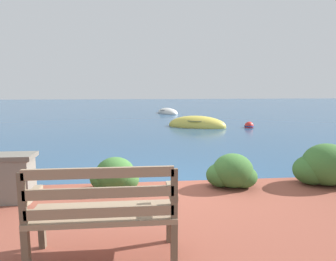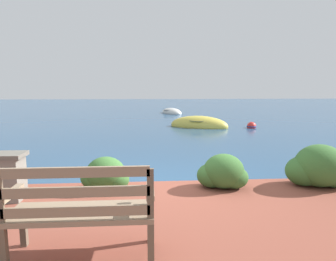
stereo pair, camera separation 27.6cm
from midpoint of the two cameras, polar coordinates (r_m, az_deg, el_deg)
name	(u,v)px [view 1 (the left image)]	position (r m, az deg, el deg)	size (l,w,h in m)	color
ground_plane	(166,194)	(5.25, -1.88, -11.94)	(80.00, 80.00, 0.00)	navy
park_bench	(103,210)	(2.92, -15.04, -14.45)	(1.35, 0.48, 0.93)	brown
hedge_clump_left	(115,176)	(4.80, -11.78, -8.46)	(0.77, 0.55, 0.52)	#38662D
hedge_clump_centre	(232,173)	(4.91, 10.51, -7.92)	(0.81, 0.58, 0.55)	#38662D
hedge_clump_right	(326,167)	(5.50, 26.57, -6.25)	(1.01, 0.73, 0.69)	#38662D
rowboat_nearest	(197,125)	(13.69, 4.94, 0.98)	(2.86, 2.09, 0.90)	#DBC64C
rowboat_mid	(168,113)	(20.62, -0.44, 3.43)	(1.75, 2.46, 0.66)	silver
mooring_buoy	(249,126)	(13.89, 14.64, 0.82)	(0.44, 0.44, 0.40)	red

